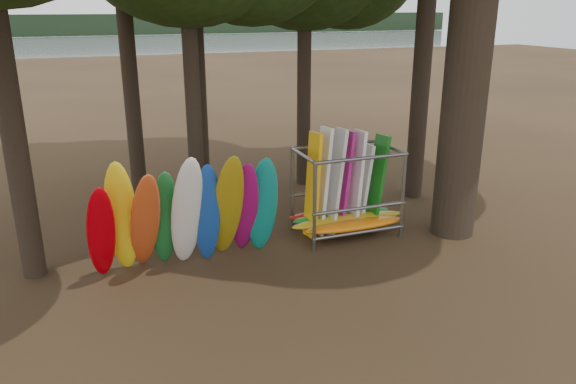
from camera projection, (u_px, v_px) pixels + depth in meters
name	position (u px, v px, depth m)	size (l,w,h in m)	color
ground	(295.00, 272.00, 12.63)	(120.00, 120.00, 0.00)	#47331E
lake	(111.00, 56.00, 65.92)	(160.00, 160.00, 0.00)	gray
far_shore	(92.00, 25.00, 109.69)	(160.00, 4.00, 4.00)	black
kayak_row	(188.00, 215.00, 12.35)	(4.36, 2.01, 2.98)	#C3000A
storage_rack	(346.00, 195.00, 14.50)	(3.14, 1.56, 2.83)	slate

